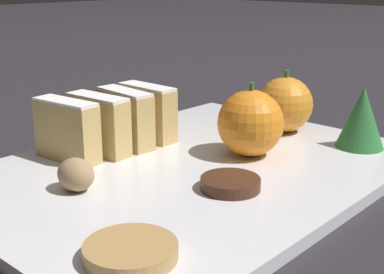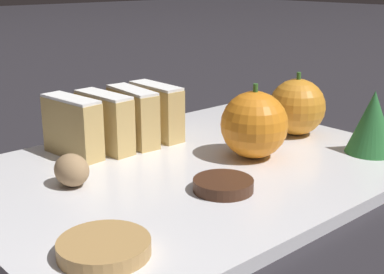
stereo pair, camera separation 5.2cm
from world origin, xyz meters
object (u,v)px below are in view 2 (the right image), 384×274
orange_far (296,107)px  chocolate_cookie (223,185)px  orange_near (254,125)px  walnut (72,170)px

orange_far → chocolate_cookie: bearing=-70.3°
orange_near → chocolate_cookie: orange_near is taller
orange_near → walnut: size_ratio=2.15×
orange_near → chocolate_cookie: (0.04, -0.09, -0.03)m
orange_near → chocolate_cookie: bearing=-63.5°
orange_near → chocolate_cookie: size_ratio=1.45×
walnut → chocolate_cookie: walnut is taller
walnut → chocolate_cookie: bearing=43.3°
chocolate_cookie → walnut: bearing=-136.7°
orange_near → orange_far: (-0.02, 0.10, -0.00)m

